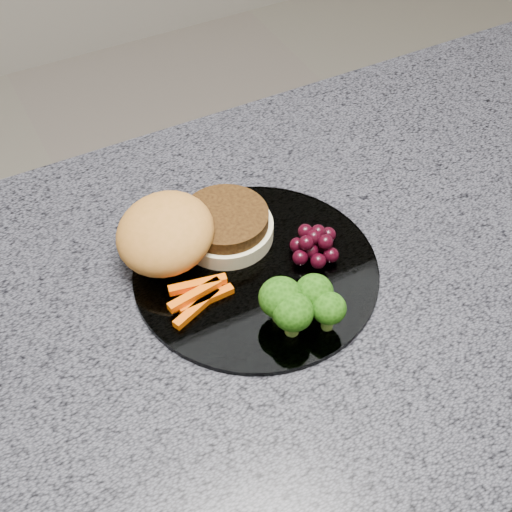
{
  "coord_description": "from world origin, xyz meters",
  "views": [
    {
      "loc": [
        -0.24,
        -0.42,
        1.47
      ],
      "look_at": [
        -0.01,
        0.03,
        0.93
      ],
      "focal_mm": 50.0,
      "sensor_mm": 36.0,
      "label": 1
    }
  ],
  "objects_px": {
    "burger": "(187,233)",
    "plate": "(256,271)",
    "island_cabinet": "(267,484)",
    "grape_bunch": "(315,244)"
  },
  "relations": [
    {
      "from": "island_cabinet",
      "to": "grape_bunch",
      "type": "height_order",
      "value": "grape_bunch"
    },
    {
      "from": "burger",
      "to": "plate",
      "type": "bearing_deg",
      "value": -65.92
    },
    {
      "from": "island_cabinet",
      "to": "plate",
      "type": "xyz_separation_m",
      "value": [
        -0.01,
        0.03,
        0.47
      ]
    },
    {
      "from": "island_cabinet",
      "to": "burger",
      "type": "xyz_separation_m",
      "value": [
        -0.06,
        0.08,
        0.5
      ]
    },
    {
      "from": "island_cabinet",
      "to": "burger",
      "type": "height_order",
      "value": "burger"
    },
    {
      "from": "plate",
      "to": "island_cabinet",
      "type": "bearing_deg",
      "value": -76.69
    },
    {
      "from": "plate",
      "to": "grape_bunch",
      "type": "xyz_separation_m",
      "value": [
        0.07,
        -0.01,
        0.02
      ]
    },
    {
      "from": "plate",
      "to": "grape_bunch",
      "type": "height_order",
      "value": "grape_bunch"
    },
    {
      "from": "island_cabinet",
      "to": "grape_bunch",
      "type": "xyz_separation_m",
      "value": [
        0.06,
        0.02,
        0.49
      ]
    },
    {
      "from": "plate",
      "to": "grape_bunch",
      "type": "distance_m",
      "value": 0.07
    }
  ]
}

